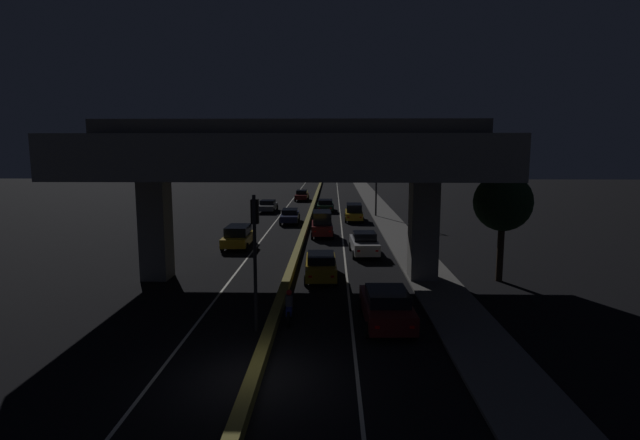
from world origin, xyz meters
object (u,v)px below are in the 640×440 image
Objects in this scene: car_dark_red_lead at (386,306)px; car_taxi_yellow_lead_oncoming at (238,236)px; car_dark_blue_second_oncoming at (290,216)px; car_dark_red_fourth at (322,223)px; car_grey_third_oncoming at (268,206)px; motorcycle_blue_filtering_near at (289,308)px; car_taxi_yellow_second at (321,265)px; car_taxi_yellow_fifth at (354,212)px; car_dark_green_sixth at (325,205)px; pedestrian_on_sidewalk at (435,262)px; traffic_light_left_of_median at (255,239)px; street_lamp at (373,172)px; car_white_third at (364,243)px; car_dark_red_fourth_oncoming at (302,195)px.

car_dark_red_lead is 18.47m from car_taxi_yellow_lead_oncoming.
car_dark_blue_second_oncoming is at bearing 166.83° from car_taxi_yellow_lead_oncoming.
car_dark_red_fourth is 0.83× the size of car_dark_blue_second_oncoming.
car_dark_blue_second_oncoming is at bearing 22.09° from car_grey_third_oncoming.
car_taxi_yellow_second is at bearing -10.72° from motorcycle_blue_filtering_near.
car_taxi_yellow_fifth is at bearing 55.06° from car_grey_third_oncoming.
motorcycle_blue_filtering_near is at bearing 178.41° from car_dark_green_sixth.
car_taxi_yellow_second is (-2.89, 7.37, -0.05)m from car_dark_red_lead.
car_dark_green_sixth is at bearing 102.20° from pedestrian_on_sidewalk.
car_taxi_yellow_lead_oncoming is at bearing -14.70° from car_dark_blue_second_oncoming.
car_dark_red_lead is 1.03× the size of car_taxi_yellow_fifth.
traffic_light_left_of_median is 1.19× the size of car_dark_red_lead.
car_taxi_yellow_second is 1.16× the size of car_dark_red_fourth.
car_dark_red_fourth is (-5.12, -11.81, -3.68)m from street_lamp.
car_dark_blue_second_oncoming is at bearing 7.69° from car_taxi_yellow_second.
car_dark_red_fourth reaches higher than car_taxi_yellow_second.
car_white_third is (5.21, 14.44, -2.95)m from traffic_light_left_of_median.
car_dark_red_fourth_oncoming is (-3.42, 11.57, 0.02)m from car_dark_green_sixth.
pedestrian_on_sidewalk is (9.81, -21.08, 0.34)m from car_dark_blue_second_oncoming.
car_dark_red_fourth_oncoming is at bearing 103.40° from pedestrian_on_sidewalk.
traffic_light_left_of_median reaches higher than car_taxi_yellow_lead_oncoming.
car_white_third is 15.67m from car_dark_blue_second_oncoming.
car_white_third reaches higher than car_dark_red_lead.
pedestrian_on_sidewalk is at bearing -95.64° from car_taxi_yellow_second.
pedestrian_on_sidewalk is at bearing -49.57° from motorcycle_blue_filtering_near.
car_taxi_yellow_second is at bearing -179.70° from car_dark_green_sixth.
street_lamp is 18.69m from car_dark_red_fourth_oncoming.
car_dark_blue_second_oncoming is 2.65× the size of pedestrian_on_sidewalk.
car_dark_green_sixth is (-5.09, 4.57, -4.05)m from street_lamp.
car_dark_red_fourth_oncoming is 42.78m from pedestrian_on_sidewalk.
car_taxi_yellow_lead_oncoming reaches higher than motorcycle_blue_filtering_near.
pedestrian_on_sidewalk reaches higher than car_white_third.
car_dark_red_fourth is 20.37m from motorcycle_blue_filtering_near.
car_taxi_yellow_second is 29.64m from car_dark_green_sixth.
car_dark_red_fourth reaches higher than car_taxi_yellow_fifth.
car_dark_green_sixth is 2.47× the size of pedestrian_on_sidewalk.
car_white_third is 1.10× the size of car_dark_red_fourth.
street_lamp is 19.26m from car_white_third.
traffic_light_left_of_median is at bearing 13.03° from car_taxi_yellow_lead_oncoming.
car_grey_third_oncoming is (-4.39, 37.19, -3.06)m from traffic_light_left_of_median.
car_dark_green_sixth is 9.56m from car_dark_blue_second_oncoming.
motorcycle_blue_filtering_near is at bearing 160.83° from car_white_third.
car_dark_red_fourth reaches higher than car_grey_third_oncoming.
car_dark_red_fourth is at bearing 6.76° from car_dark_red_lead.
car_dark_green_sixth is 0.93× the size of car_dark_blue_second_oncoming.
car_taxi_yellow_second is at bearing 153.40° from car_white_third.
car_grey_third_oncoming is at bearing 20.30° from car_dark_red_fourth.
car_dark_red_fourth is at bearing 127.10° from car_taxi_yellow_lead_oncoming.
motorcycle_blue_filtering_near is at bearing 168.69° from car_taxi_yellow_second.
car_grey_third_oncoming is at bearing 7.46° from motorcycle_blue_filtering_near.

